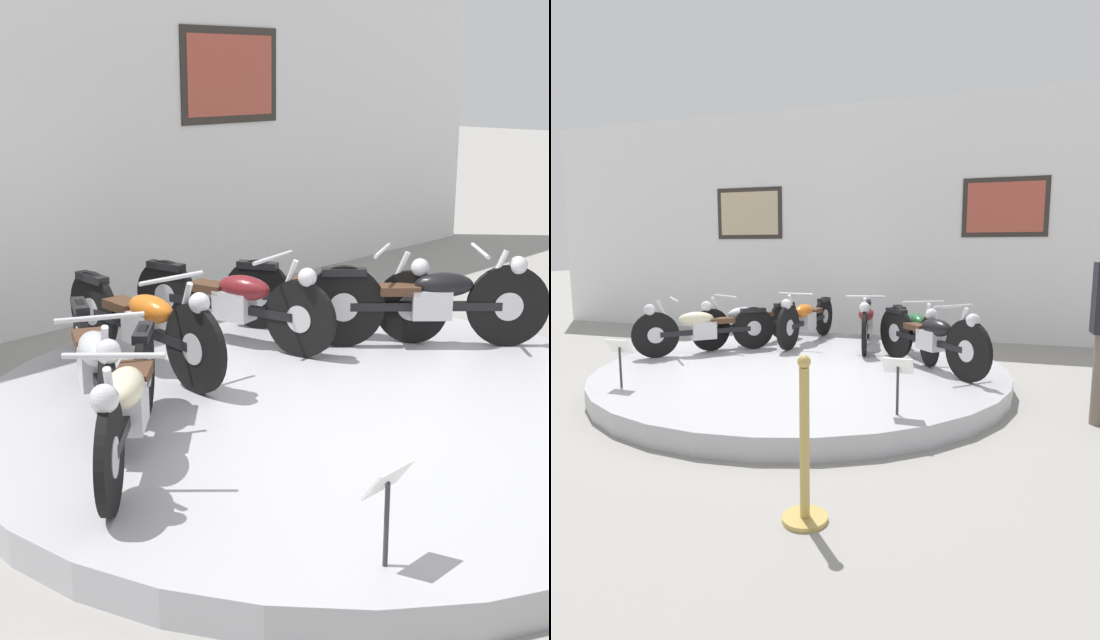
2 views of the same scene
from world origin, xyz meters
The scene contains 10 objects.
ground_plane centered at (0.00, 0.00, 0.00)m, with size 60.00×60.00×0.00m, color gray.
display_platform centered at (0.00, 0.00, 0.10)m, with size 4.95×4.95×0.21m, color #ADADB2.
back_wall centered at (0.00, 3.56, 2.14)m, with size 14.00×0.22×4.27m.
motorcycle_cream centered at (-1.54, 0.22, 0.58)m, with size 1.45×1.40×0.78m.
motorcycle_silver centered at (-1.24, 0.96, 0.58)m, with size 0.96×1.75×0.78m.
motorcycle_orange centered at (-0.47, 1.43, 0.60)m, with size 0.54×1.99×0.80m.
motorcycle_maroon centered at (0.47, 1.43, 0.59)m, with size 0.56×1.95×0.79m.
motorcycle_green centered at (1.24, 0.96, 0.58)m, with size 0.88×1.80×0.78m.
motorcycle_black centered at (1.54, 0.22, 0.61)m, with size 1.46×1.49×0.82m.
info_placard_front_left centered at (-1.44, -1.56, 0.57)m, with size 0.26×0.11×0.51m.
Camera 1 is at (-4.43, -3.70, 2.41)m, focal length 50.00 mm.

